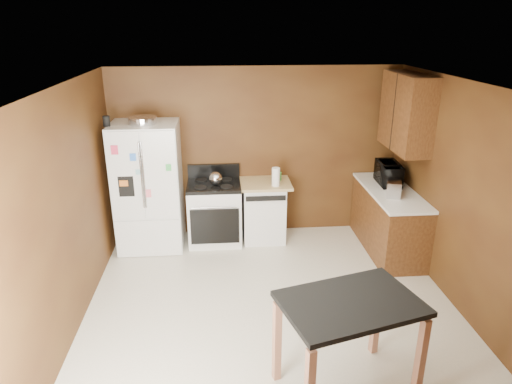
{
  "coord_description": "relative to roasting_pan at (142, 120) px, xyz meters",
  "views": [
    {
      "loc": [
        -0.55,
        -4.24,
        3.08
      ],
      "look_at": [
        -0.12,
        0.85,
        1.16
      ],
      "focal_mm": 32.0,
      "sensor_mm": 36.0,
      "label": 1
    }
  ],
  "objects": [
    {
      "name": "floor",
      "position": [
        1.55,
        -1.84,
        -1.85
      ],
      "size": [
        4.5,
        4.5,
        0.0
      ],
      "primitive_type": "plane",
      "color": "beige",
      "rests_on": "ground"
    },
    {
      "name": "ceiling",
      "position": [
        1.55,
        -1.84,
        0.65
      ],
      "size": [
        4.5,
        4.5,
        0.0
      ],
      "primitive_type": "plane",
      "rotation": [
        3.14,
        0.0,
        0.0
      ],
      "color": "white",
      "rests_on": "ground"
    },
    {
      "name": "wall_back",
      "position": [
        1.55,
        0.41,
        -0.6
      ],
      "size": [
        4.2,
        0.0,
        4.2
      ],
      "primitive_type": "plane",
      "rotation": [
        1.57,
        0.0,
        0.0
      ],
      "color": "#563616",
      "rests_on": "ground"
    },
    {
      "name": "wall_front",
      "position": [
        1.55,
        -4.09,
        -0.6
      ],
      "size": [
        4.2,
        0.0,
        4.2
      ],
      "primitive_type": "plane",
      "rotation": [
        -1.57,
        0.0,
        0.0
      ],
      "color": "#563616",
      "rests_on": "ground"
    },
    {
      "name": "wall_left",
      "position": [
        -0.55,
        -1.84,
        -0.6
      ],
      "size": [
        0.0,
        4.5,
        4.5
      ],
      "primitive_type": "plane",
      "rotation": [
        1.57,
        0.0,
        1.57
      ],
      "color": "#563616",
      "rests_on": "ground"
    },
    {
      "name": "wall_right",
      "position": [
        3.65,
        -1.84,
        -0.6
      ],
      "size": [
        0.0,
        4.5,
        4.5
      ],
      "primitive_type": "plane",
      "rotation": [
        1.57,
        0.0,
        -1.57
      ],
      "color": "#563616",
      "rests_on": "ground"
    },
    {
      "name": "roasting_pan",
      "position": [
        0.0,
        0.0,
        0.0
      ],
      "size": [
        0.38,
        0.38,
        0.09
      ],
      "primitive_type": "cylinder",
      "color": "silver",
      "rests_on": "refrigerator"
    },
    {
      "name": "pen_cup",
      "position": [
        -0.44,
        -0.12,
        0.02
      ],
      "size": [
        0.09,
        0.09,
        0.13
      ],
      "primitive_type": "cylinder",
      "color": "black",
      "rests_on": "refrigerator"
    },
    {
      "name": "kettle",
      "position": [
        0.94,
        0.03,
        -0.85
      ],
      "size": [
        0.19,
        0.19,
        0.19
      ],
      "primitive_type": "sphere",
      "color": "silver",
      "rests_on": "gas_range"
    },
    {
      "name": "paper_towel",
      "position": [
        1.79,
        -0.05,
        -0.83
      ],
      "size": [
        0.15,
        0.15,
        0.26
      ],
      "primitive_type": "cylinder",
      "rotation": [
        0.0,
        0.0,
        -0.43
      ],
      "color": "white",
      "rests_on": "dishwasher"
    },
    {
      "name": "green_canister",
      "position": [
        1.85,
        0.2,
        -0.9
      ],
      "size": [
        0.12,
        0.12,
        0.12
      ],
      "primitive_type": "cylinder",
      "rotation": [
        0.0,
        0.0,
        -0.11
      ],
      "color": "green",
      "rests_on": "dishwasher"
    },
    {
      "name": "toaster",
      "position": [
        3.29,
        -0.6,
        -0.84
      ],
      "size": [
        0.26,
        0.33,
        0.21
      ],
      "primitive_type": "cube",
      "rotation": [
        0.0,
        0.0,
        -0.33
      ],
      "color": "silver",
      "rests_on": "right_cabinets"
    },
    {
      "name": "microwave",
      "position": [
        3.39,
        -0.12,
        -0.81
      ],
      "size": [
        0.36,
        0.52,
        0.28
      ],
      "primitive_type": "imported",
      "rotation": [
        0.0,
        0.0,
        1.53
      ],
      "color": "black",
      "rests_on": "right_cabinets"
    },
    {
      "name": "refrigerator",
      "position": [
        0.0,
        0.02,
        -0.95
      ],
      "size": [
        0.9,
        0.8,
        1.8
      ],
      "color": "white",
      "rests_on": "ground"
    },
    {
      "name": "gas_range",
      "position": [
        0.91,
        0.08,
        -1.39
      ],
      "size": [
        0.76,
        0.68,
        1.1
      ],
      "color": "white",
      "rests_on": "ground"
    },
    {
      "name": "dishwasher",
      "position": [
        1.63,
        0.11,
        -1.39
      ],
      "size": [
        0.78,
        0.63,
        0.89
      ],
      "color": "white",
      "rests_on": "ground"
    },
    {
      "name": "right_cabinets",
      "position": [
        3.39,
        -0.36,
        -0.94
      ],
      "size": [
        0.63,
        1.58,
        2.45
      ],
      "color": "brown",
      "rests_on": "ground"
    },
    {
      "name": "island",
      "position": [
        2.05,
        -2.95,
        -1.09
      ],
      "size": [
        1.29,
        1.03,
        0.91
      ],
      "color": "black",
      "rests_on": "ground"
    }
  ]
}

